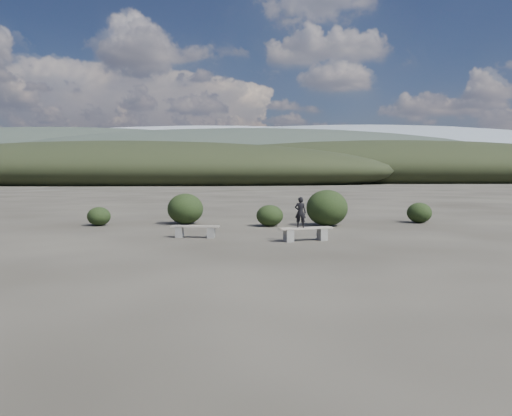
{
  "coord_description": "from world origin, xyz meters",
  "views": [
    {
      "loc": [
        0.56,
        -11.99,
        2.18
      ],
      "look_at": [
        0.72,
        3.5,
        1.1
      ],
      "focal_mm": 35.0,
      "sensor_mm": 36.0,
      "label": 1
    }
  ],
  "objects": [
    {
      "name": "bench_right",
      "position": [
        2.32,
        3.96,
        0.27
      ],
      "size": [
        1.8,
        0.88,
        0.44
      ],
      "rotation": [
        0.0,
        0.0,
        0.3
      ],
      "color": "slate",
      "rests_on": "ground"
    },
    {
      "name": "ground",
      "position": [
        0.0,
        0.0,
        0.0
      ],
      "size": [
        1200.0,
        1200.0,
        0.0
      ],
      "primitive_type": "plane",
      "color": "#292620",
      "rests_on": "ground"
    },
    {
      "name": "shrub_e",
      "position": [
        7.99,
        9.82,
        0.45
      ],
      "size": [
        1.07,
        1.07,
        0.89
      ],
      "primitive_type": "ellipsoid",
      "color": "black",
      "rests_on": "ground"
    },
    {
      "name": "bench_left",
      "position": [
        -1.33,
        4.82,
        0.25
      ],
      "size": [
        1.67,
        0.54,
        0.41
      ],
      "rotation": [
        0.0,
        0.0,
        -0.12
      ],
      "color": "slate",
      "rests_on": "ground"
    },
    {
      "name": "shrub_a",
      "position": [
        -5.78,
        8.75,
        0.39
      ],
      "size": [
        0.96,
        0.96,
        0.78
      ],
      "primitive_type": "ellipsoid",
      "color": "black",
      "rests_on": "ground"
    },
    {
      "name": "shrub_c",
      "position": [
        1.34,
        8.44,
        0.44
      ],
      "size": [
        1.11,
        1.11,
        0.88
      ],
      "primitive_type": "ellipsoid",
      "color": "black",
      "rests_on": "ground"
    },
    {
      "name": "seated_person",
      "position": [
        2.14,
        3.9,
        0.93
      ],
      "size": [
        0.4,
        0.31,
        0.99
      ],
      "primitive_type": "imported",
      "rotation": [
        0.0,
        0.0,
        2.93
      ],
      "color": "black",
      "rests_on": "bench_right"
    },
    {
      "name": "shrub_b",
      "position": [
        -2.26,
        9.39,
        0.66
      ],
      "size": [
        1.54,
        1.54,
        1.32
      ],
      "primitive_type": "ellipsoid",
      "color": "black",
      "rests_on": "ground"
    },
    {
      "name": "shrub_d",
      "position": [
        3.71,
        8.59,
        0.75
      ],
      "size": [
        1.72,
        1.72,
        1.5
      ],
      "primitive_type": "ellipsoid",
      "color": "black",
      "rests_on": "ground"
    },
    {
      "name": "mountain_ridges",
      "position": [
        -7.48,
        339.06,
        10.84
      ],
      "size": [
        500.0,
        400.0,
        56.0
      ],
      "color": "black",
      "rests_on": "ground"
    }
  ]
}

